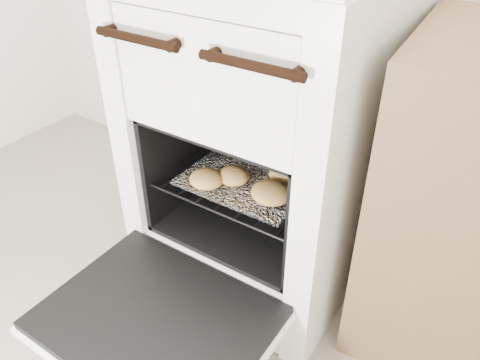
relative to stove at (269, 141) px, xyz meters
name	(u,v)px	position (x,y,z in m)	size (l,w,h in m)	color
stove	(269,141)	(0.00, 0.00, 0.00)	(0.67, 0.74, 1.02)	white
oven_door	(156,320)	(0.00, -0.56, -0.28)	(0.60, 0.47, 0.04)	black
oven_rack	(256,175)	(0.00, -0.07, -0.09)	(0.48, 0.47, 0.01)	black
foil_sheet	(252,176)	(0.00, -0.10, -0.08)	(0.38, 0.33, 0.01)	white
baked_rolls	(253,176)	(0.02, -0.13, -0.05)	(0.34, 0.34, 0.05)	tan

